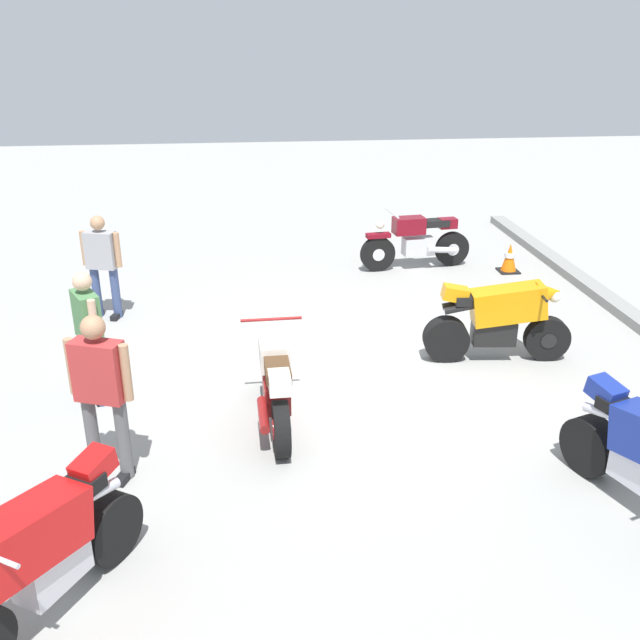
# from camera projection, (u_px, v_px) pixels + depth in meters

# --- Properties ---
(ground_plane) EXTENTS (40.00, 40.00, 0.00)m
(ground_plane) POSITION_uv_depth(u_px,v_px,m) (342.00, 367.00, 9.16)
(ground_plane) COLOR #9E9E99
(motorcycle_cream_vintage) EXTENTS (1.95, 0.70, 1.07)m
(motorcycle_cream_vintage) POSITION_uv_depth(u_px,v_px,m) (275.00, 383.00, 7.72)
(motorcycle_cream_vintage) COLOR black
(motorcycle_cream_vintage) RESTS_ON ground
(motorcycle_maroon_cruiser) EXTENTS (0.70, 2.09, 1.09)m
(motorcycle_maroon_cruiser) POSITION_uv_depth(u_px,v_px,m) (417.00, 241.00, 12.78)
(motorcycle_maroon_cruiser) COLOR black
(motorcycle_maroon_cruiser) RESTS_ON ground
(motorcycle_orange_sportbike) EXTENTS (0.70, 1.96, 1.14)m
(motorcycle_orange_sportbike) POSITION_uv_depth(u_px,v_px,m) (500.00, 318.00, 9.16)
(motorcycle_orange_sportbike) COLOR black
(motorcycle_orange_sportbike) RESTS_ON ground
(motorcycle_red_sportbike) EXTENTS (1.77, 1.17, 1.14)m
(motorcycle_red_sportbike) POSITION_uv_depth(u_px,v_px,m) (42.00, 551.00, 5.08)
(motorcycle_red_sportbike) COLOR black
(motorcycle_red_sportbike) RESTS_ON ground
(person_in_red_shirt) EXTENTS (0.44, 0.65, 1.71)m
(person_in_red_shirt) POSITION_uv_depth(u_px,v_px,m) (101.00, 387.00, 6.59)
(person_in_red_shirt) COLOR #59595B
(person_in_red_shirt) RESTS_ON ground
(person_in_green_shirt) EXTENTS (0.60, 0.46, 1.60)m
(person_in_green_shirt) POSITION_uv_depth(u_px,v_px,m) (89.00, 330.00, 8.04)
(person_in_green_shirt) COLOR #384772
(person_in_green_shirt) RESTS_ON ground
(person_in_gray_shirt) EXTENTS (0.41, 0.62, 1.59)m
(person_in_gray_shirt) POSITION_uv_depth(u_px,v_px,m) (102.00, 261.00, 10.45)
(person_in_gray_shirt) COLOR #384772
(person_in_gray_shirt) RESTS_ON ground
(traffic_cone) EXTENTS (0.36, 0.36, 0.53)m
(traffic_cone) POSITION_uv_depth(u_px,v_px,m) (509.00, 258.00, 12.68)
(traffic_cone) COLOR black
(traffic_cone) RESTS_ON ground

